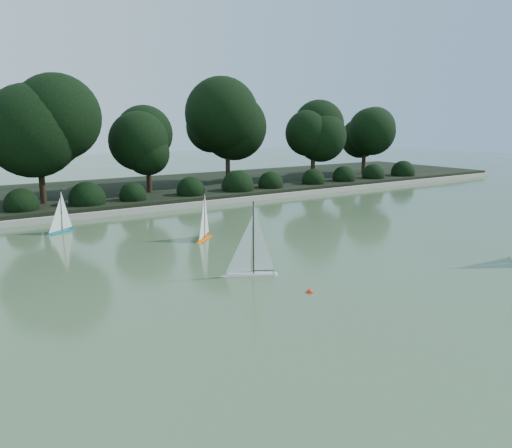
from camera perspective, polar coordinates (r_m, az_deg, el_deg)
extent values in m
plane|color=#405734|center=(9.93, 8.20, -6.25)|extent=(80.00, 80.00, 0.00)
cube|color=gray|center=(17.43, -12.08, 1.72)|extent=(40.00, 0.35, 0.18)
cube|color=black|center=(21.14, -16.22, 3.40)|extent=(40.00, 8.00, 0.30)
cylinder|color=black|center=(18.30, -23.22, 3.83)|extent=(0.20, 0.20, 1.66)
sphere|color=black|center=(18.16, -23.74, 10.16)|extent=(2.66, 2.66, 2.66)
cylinder|color=black|center=(19.93, -12.11, 4.52)|extent=(0.20, 0.20, 1.26)
sphere|color=black|center=(19.80, -12.31, 9.04)|extent=(2.10, 2.10, 2.10)
cylinder|color=black|center=(22.31, -3.24, 6.11)|extent=(0.20, 0.20, 1.73)
sphere|color=black|center=(22.20, -3.30, 11.57)|extent=(2.80, 2.80, 2.80)
cylinder|color=black|center=(23.76, 6.50, 6.09)|extent=(0.20, 0.20, 1.48)
sphere|color=black|center=(23.66, 6.61, 10.61)|extent=(2.52, 2.52, 2.52)
cylinder|color=black|center=(26.95, 12.18, 6.49)|extent=(0.20, 0.20, 1.40)
sphere|color=black|center=(26.85, 12.34, 10.12)|extent=(2.24, 2.24, 2.24)
sphere|color=black|center=(17.21, -25.71, 1.90)|extent=(1.10, 1.10, 1.10)
sphere|color=black|center=(17.60, -19.29, 2.60)|extent=(1.10, 1.10, 1.10)
sphere|color=black|center=(18.21, -13.21, 3.23)|extent=(1.10, 1.10, 1.10)
sphere|color=black|center=(19.00, -7.57, 3.78)|extent=(1.10, 1.10, 1.10)
sphere|color=black|center=(19.97, -2.43, 4.26)|extent=(1.10, 1.10, 1.10)
sphere|color=black|center=(21.08, 2.21, 4.66)|extent=(1.10, 1.10, 1.10)
sphere|color=black|center=(22.32, 6.37, 4.99)|extent=(1.10, 1.10, 1.10)
sphere|color=black|center=(23.66, 10.07, 5.26)|extent=(1.10, 1.10, 1.10)
sphere|color=black|center=(25.09, 13.37, 5.48)|extent=(1.10, 1.10, 1.10)
sphere|color=black|center=(26.59, 16.31, 5.67)|extent=(1.10, 1.10, 1.10)
cube|color=silver|center=(10.01, -0.54, -5.68)|extent=(0.92, 0.61, 0.09)
cone|color=silver|center=(9.98, -3.68, -5.77)|extent=(0.25, 0.25, 0.19)
cylinder|color=silver|center=(10.07, 2.14, -5.60)|extent=(0.15, 0.15, 0.09)
cylinder|color=black|center=(9.81, -0.28, -1.35)|extent=(0.03, 0.03, 1.46)
cylinder|color=black|center=(10.01, 0.91, -5.07)|extent=(0.39, 0.22, 0.02)
cube|color=#F76405|center=(13.14, -5.92, -1.54)|extent=(0.71, 0.71, 0.08)
cone|color=#F76405|center=(12.68, -6.56, -2.04)|extent=(0.24, 0.24, 0.17)
cylinder|color=#F76405|center=(13.53, -5.40, -1.14)|extent=(0.14, 0.14, 0.08)
cylinder|color=black|center=(13.03, -5.93, 1.46)|extent=(0.02, 0.02, 1.30)
cylinder|color=black|center=(13.33, -5.64, -0.94)|extent=(0.28, 0.28, 0.01)
cube|color=#017582|center=(14.85, -21.35, -0.76)|extent=(0.74, 0.49, 0.08)
cone|color=#017582|center=(14.58, -22.67, -1.09)|extent=(0.21, 0.21, 0.15)
cylinder|color=#017582|center=(15.09, -20.26, -0.49)|extent=(0.12, 0.12, 0.08)
cylinder|color=black|center=(14.76, -21.42, 1.64)|extent=(0.02, 0.02, 1.18)
cylinder|color=black|center=(14.97, -20.78, -0.30)|extent=(0.32, 0.17, 0.01)
sphere|color=red|center=(9.14, 6.18, -7.79)|extent=(0.13, 0.13, 0.13)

